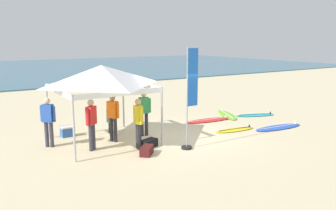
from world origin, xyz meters
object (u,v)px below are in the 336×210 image
object	(u,v)px
surfboard_red	(209,120)
gear_bag_by_pole	(149,143)
surfboard_yellow	(235,130)
person_grey	(110,116)
canopy_tent	(101,75)
person_blue	(48,119)
cooler_box	(68,131)
person_red	(91,121)
banner_flag	(190,102)
surfboard_lime	(227,115)
person_green	(144,110)
gear_bag_near_tent	(147,150)
person_yellow	(138,120)
person_orange	(113,115)
surfboard_blue	(279,127)
surfboard_cyan	(255,115)

from	to	relation	value
surfboard_red	gear_bag_by_pole	distance (m)	4.62
surfboard_yellow	person_grey	size ratio (longest dim) A/B	1.55
canopy_tent	surfboard_yellow	distance (m)	5.75
person_blue	cooler_box	distance (m)	1.54
person_red	banner_flag	size ratio (longest dim) A/B	0.50
surfboard_lime	person_green	world-z (taller)	person_green
surfboard_lime	person_red	world-z (taller)	person_red
person_grey	gear_bag_near_tent	bearing A→B (deg)	-92.02
person_yellow	gear_bag_near_tent	xyz separation A→B (m)	(-0.08, -0.69, -0.85)
person_red	gear_bag_near_tent	xyz separation A→B (m)	(1.29, -1.39, -0.85)
surfboard_red	gear_bag_near_tent	world-z (taller)	gear_bag_near_tent
person_orange	gear_bag_near_tent	distance (m)	2.11
canopy_tent	person_orange	world-z (taller)	canopy_tent
canopy_tent	surfboard_red	world-z (taller)	canopy_tent
canopy_tent	surfboard_blue	bearing A→B (deg)	-16.93
person_red	surfboard_blue	bearing A→B (deg)	-10.38
person_yellow	surfboard_blue	bearing A→B (deg)	-6.27
surfboard_cyan	gear_bag_near_tent	distance (m)	7.52
gear_bag_by_pole	cooler_box	xyz separation A→B (m)	(-1.93, 2.83, 0.06)
canopy_tent	person_red	world-z (taller)	canopy_tent
surfboard_blue	person_yellow	world-z (taller)	person_yellow
canopy_tent	person_blue	xyz separation A→B (m)	(-1.79, 0.42, -1.40)
surfboard_lime	person_orange	xyz separation A→B (m)	(-6.38, -1.06, 0.95)
person_grey	gear_bag_by_pole	world-z (taller)	person_grey
person_blue	gear_bag_by_pole	bearing A→B (deg)	-33.48
banner_flag	gear_bag_by_pole	xyz separation A→B (m)	(-1.11, 0.82, -1.43)
surfboard_cyan	banner_flag	size ratio (longest dim) A/B	0.59
person_grey	banner_flag	bearing A→B (deg)	-66.32
gear_bag_near_tent	cooler_box	bearing A→B (deg)	113.24
person_red	canopy_tent	bearing A→B (deg)	45.91
surfboard_cyan	person_blue	size ratio (longest dim) A/B	1.16
surfboard_yellow	person_orange	distance (m)	5.00
surfboard_cyan	surfboard_blue	xyz separation A→B (m)	(-0.94, -2.18, -0.00)
person_blue	person_red	size ratio (longest dim) A/B	1.00
surfboard_yellow	banner_flag	distance (m)	3.40
surfboard_red	gear_bag_by_pole	xyz separation A→B (m)	(-4.19, -1.93, 0.10)
surfboard_lime	cooler_box	bearing A→B (deg)	176.22
canopy_tent	person_yellow	size ratio (longest dim) A/B	1.86
surfboard_blue	person_orange	xyz separation A→B (m)	(-6.55, 1.90, 0.95)
person_red	gear_bag_near_tent	size ratio (longest dim) A/B	2.85
person_green	cooler_box	world-z (taller)	person_green
person_orange	gear_bag_by_pole	bearing A→B (deg)	-59.74
surfboard_red	surfboard_lime	size ratio (longest dim) A/B	1.06
surfboard_red	person_blue	size ratio (longest dim) A/B	1.41
banner_flag	gear_bag_near_tent	distance (m)	2.12
cooler_box	surfboard_yellow	bearing A→B (deg)	-25.07
person_green	gear_bag_by_pole	xyz separation A→B (m)	(-0.57, -1.38, -0.85)
person_yellow	person_grey	world-z (taller)	person_yellow
surfboard_lime	person_red	size ratio (longest dim) A/B	1.33
person_green	cooler_box	distance (m)	3.00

